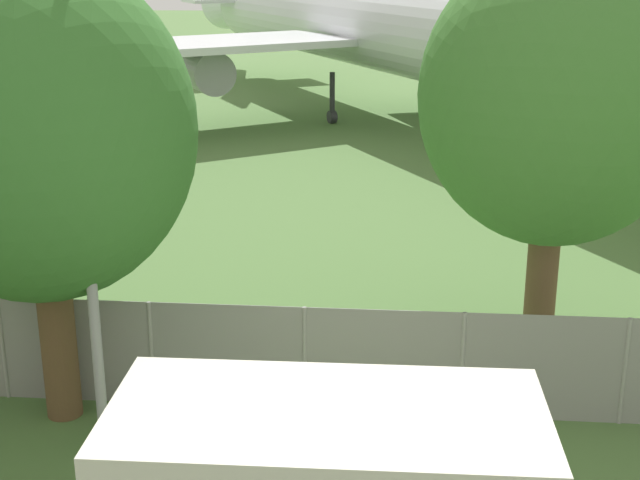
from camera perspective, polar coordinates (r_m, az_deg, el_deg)
The scene contains 5 objects.
perimeter_fence at distance 15.10m, azimuth -10.72°, elevation -7.15°, with size 56.07×0.07×1.83m.
airplane at distance 39.50m, azimuth 4.92°, elevation 13.33°, with size 36.90×44.03×12.12m.
tree_near_hangar at distance 13.95m, azimuth -17.60°, elevation 6.64°, with size 4.73×4.73×7.33m.
tree_left_of_cabin at distance 16.31m, azimuth 14.89°, elevation 8.82°, with size 4.85×4.85×7.52m.
light_mast at distance 12.62m, azimuth -15.23°, elevation 7.34°, with size 0.44×0.44×8.33m.
Camera 1 is at (3.96, -2.76, 7.20)m, focal length 50.00 mm.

